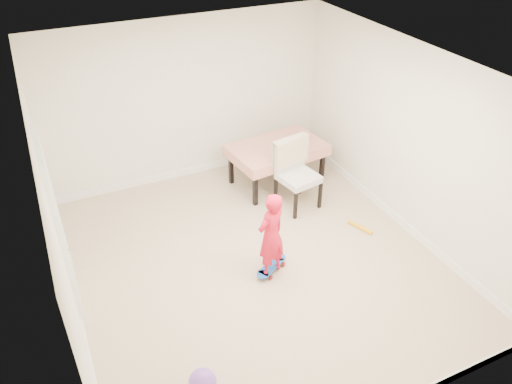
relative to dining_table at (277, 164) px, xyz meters
name	(u,v)px	position (x,y,z in m)	size (l,w,h in m)	color
ground	(256,261)	(-1.14, -1.64, -0.34)	(5.00, 5.00, 0.00)	tan
ceiling	(255,73)	(-1.14, -1.64, 2.24)	(4.50, 5.00, 0.04)	silver
wall_back	(188,101)	(-1.14, 0.84, 0.96)	(4.50, 0.04, 2.60)	silver
wall_front	(386,326)	(-1.14, -4.12, 0.96)	(4.50, 0.04, 2.60)	silver
wall_left	(57,227)	(-3.37, -1.64, 0.96)	(0.04, 5.00, 2.60)	silver
wall_right	(407,140)	(1.09, -1.64, 0.96)	(0.04, 5.00, 2.60)	silver
door	(60,231)	(-3.36, -1.34, 0.68)	(0.10, 0.94, 2.11)	white
baseboard_back	(193,170)	(-1.14, 0.85, -0.28)	(4.50, 0.02, 0.12)	white
baseboard_left	(80,312)	(-3.38, -1.64, -0.28)	(0.02, 5.00, 0.12)	white
baseboard_right	(393,215)	(1.10, -1.64, -0.28)	(0.02, 5.00, 0.12)	white
dining_table	(277,164)	(0.00, 0.00, 0.00)	(1.46, 0.92, 0.68)	red
dining_chair	(299,176)	(-0.02, -0.74, 0.19)	(0.58, 0.66, 1.07)	beige
skateboard	(271,268)	(-1.03, -1.88, -0.30)	(0.55, 0.20, 0.08)	blue
child	(271,238)	(-1.07, -1.93, 0.25)	(0.43, 0.28, 1.17)	red
balloon	(203,382)	(-2.43, -3.17, -0.20)	(0.28, 0.28, 0.28)	#814FBF
foam_toy	(360,227)	(0.51, -1.64, -0.31)	(0.06, 0.06, 0.40)	gold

